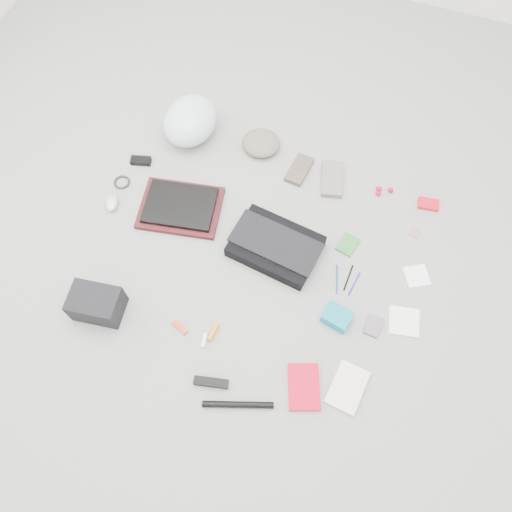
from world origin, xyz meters
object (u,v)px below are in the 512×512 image
(camera_bag, at_px, (97,304))
(accordion_wallet, at_px, (337,317))
(laptop, at_px, (180,205))
(book_red, at_px, (304,387))
(messenger_bag, at_px, (276,246))
(bike_helmet, at_px, (190,121))

(camera_bag, relative_size, accordion_wallet, 1.83)
(laptop, height_order, book_red, laptop)
(messenger_bag, relative_size, laptop, 1.18)
(book_red, bearing_deg, bike_helmet, 111.65)
(camera_bag, bearing_deg, bike_helmet, 82.62)
(bike_helmet, bearing_deg, messenger_bag, -35.70)
(accordion_wallet, bearing_deg, bike_helmet, 155.78)
(messenger_bag, bearing_deg, bike_helmet, 149.34)
(laptop, bearing_deg, camera_bag, -112.16)
(messenger_bag, relative_size, book_red, 2.06)
(bike_helmet, distance_m, camera_bag, 1.03)
(book_red, bearing_deg, accordion_wallet, 62.14)
(bike_helmet, relative_size, camera_bag, 1.54)
(book_red, bearing_deg, camera_bag, 158.70)
(laptop, relative_size, accordion_wallet, 2.87)
(camera_bag, distance_m, book_red, 0.93)
(camera_bag, height_order, book_red, camera_bag)
(accordion_wallet, bearing_deg, laptop, 174.04)
(laptop, height_order, accordion_wallet, accordion_wallet)
(laptop, xyz_separation_m, bike_helmet, (-0.14, 0.44, 0.06))
(laptop, bearing_deg, bike_helmet, 95.86)
(messenger_bag, distance_m, camera_bag, 0.82)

